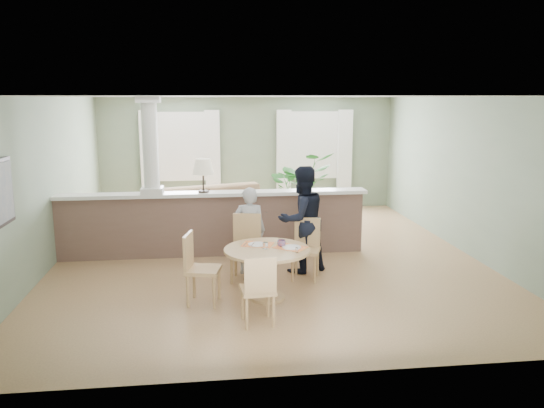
{
  "coord_description": "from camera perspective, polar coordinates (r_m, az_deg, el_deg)",
  "views": [
    {
      "loc": [
        -0.96,
        -8.71,
        2.68
      ],
      "look_at": [
        -0.03,
        -1.0,
        1.12
      ],
      "focal_mm": 35.0,
      "sensor_mm": 36.0,
      "label": 1
    }
  ],
  "objects": [
    {
      "name": "man_person",
      "position": [
        8.22,
        3.22,
        -1.67
      ],
      "size": [
        0.99,
        0.9,
        1.66
      ],
      "primitive_type": "imported",
      "rotation": [
        0.0,
        0.0,
        3.56
      ],
      "color": "black",
      "rests_on": "ground"
    },
    {
      "name": "ground",
      "position": [
        9.17,
        -0.59,
        -5.65
      ],
      "size": [
        8.0,
        8.0,
        0.0
      ],
      "primitive_type": "plane",
      "color": "tan",
      "rests_on": "ground"
    },
    {
      "name": "chair_far_man",
      "position": [
        8.0,
        3.7,
        -4.48
      ],
      "size": [
        0.52,
        0.52,
        0.91
      ],
      "rotation": [
        0.0,
        0.0,
        -0.33
      ],
      "color": "tan",
      "rests_on": "ground"
    },
    {
      "name": "chair_far_boy",
      "position": [
        7.93,
        -2.8,
        -4.32
      ],
      "size": [
        0.53,
        0.53,
        0.98
      ],
      "rotation": [
        0.0,
        0.0,
        -0.22
      ],
      "color": "tan",
      "rests_on": "ground"
    },
    {
      "name": "houseplant",
      "position": [
        11.45,
        2.87,
        1.77
      ],
      "size": [
        1.77,
        1.68,
        1.55
      ],
      "primitive_type": "imported",
      "rotation": [
        0.0,
        0.0,
        0.43
      ],
      "color": "#2F6F2C",
      "rests_on": "ground"
    },
    {
      "name": "child_person",
      "position": [
        8.14,
        -2.45,
        -2.88
      ],
      "size": [
        0.53,
        0.39,
        1.36
      ],
      "primitive_type": "imported",
      "rotation": [
        0.0,
        0.0,
        3.01
      ],
      "color": "#9D9DA2",
      "rests_on": "ground"
    },
    {
      "name": "chair_near",
      "position": [
        6.33,
        -1.44,
        -8.93
      ],
      "size": [
        0.43,
        0.43,
        0.88
      ],
      "rotation": [
        0.0,
        0.0,
        3.23
      ],
      "color": "tan",
      "rests_on": "ground"
    },
    {
      "name": "dining_table",
      "position": [
        7.16,
        -0.47,
        -5.9
      ],
      "size": [
        1.16,
        1.16,
        0.79
      ],
      "rotation": [
        0.0,
        0.0,
        -0.33
      ],
      "color": "tan",
      "rests_on": "ground"
    },
    {
      "name": "room_shell",
      "position": [
        9.43,
        -1.21,
        6.07
      ],
      "size": [
        7.02,
        8.02,
        2.71
      ],
      "color": "gray",
      "rests_on": "ground"
    },
    {
      "name": "sofa",
      "position": [
        10.78,
        -6.47,
        -0.68
      ],
      "size": [
        3.27,
        2.06,
        0.89
      ],
      "primitive_type": "imported",
      "rotation": [
        0.0,
        0.0,
        0.31
      ],
      "color": "#8D6A4C",
      "rests_on": "ground"
    },
    {
      "name": "pony_wall",
      "position": [
        9.13,
        -6.9,
        -1.21
      ],
      "size": [
        5.32,
        0.38,
        2.7
      ],
      "color": "brown",
      "rests_on": "ground"
    },
    {
      "name": "chair_side",
      "position": [
        7.07,
        -8.01,
        -6.53
      ],
      "size": [
        0.51,
        0.51,
        0.95
      ],
      "rotation": [
        0.0,
        0.0,
        1.36
      ],
      "color": "tan",
      "rests_on": "ground"
    }
  ]
}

